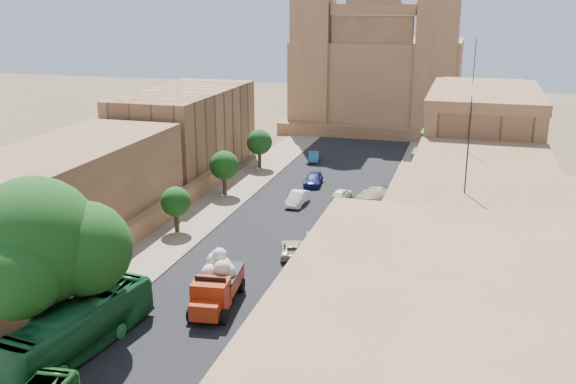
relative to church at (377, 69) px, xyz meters
The scene contains 31 objects.
road_surface 49.54m from the church, 90.00° to the right, with size 14.00×140.00×0.01m, color black.
sidewalk_east 50.44m from the church, 78.94° to the right, with size 5.00×140.00×0.01m, color #7E6852.
sidewalk_west 50.44m from the church, 101.06° to the right, with size 5.00×140.00×0.01m, color #7E6852.
kerb_east 50.02m from the church, 81.81° to the right, with size 0.25×140.00×0.12m, color #7E6852.
kerb_west 50.02m from the church, 98.19° to the right, with size 0.25×140.00×0.12m, color #7E6852.
townhouse_a 83.22m from the church, 78.94° to the right, with size 9.00×14.00×16.40m.
townhouse_b 69.58m from the church, 76.73° to the right, with size 9.00×14.00×14.90m.
townhouse_c 56.00m from the church, 73.43° to the right, with size 9.00×14.00×17.40m.
townhouse_d 42.84m from the church, 68.07° to the right, with size 9.00×14.00×15.90m.
west_wall 60.55m from the church, 102.04° to the right, with size 1.00×40.00×1.80m, color brown.
west_building_low 63.45m from the church, 106.54° to the right, with size 10.00×28.00×8.40m, color brown.
west_building_mid 39.27m from the church, 117.48° to the right, with size 10.00×22.00×10.00m, color #8F6441.
church is the anchor object (origin of this frame).
ficus_tree 75.27m from the church, 97.19° to the right, with size 10.45×9.61×10.45m.
street_tree_a 67.68m from the church, 98.54° to the right, with size 2.91×2.91×4.47m.
street_tree_b 55.92m from the church, 100.38° to the right, with size 2.74×2.74×4.22m.
street_tree_c 44.22m from the church, 103.21° to the right, with size 3.15×3.15×4.85m.
street_tree_d 32.81m from the church, 108.09° to the right, with size 3.18×3.18×4.89m.
red_truck 67.95m from the church, 90.72° to the right, with size 3.31×6.85×3.86m.
olive_pickup 59.39m from the church, 85.87° to the right, with size 3.02×5.05×1.95m.
bus_green_north 76.01m from the church, 94.93° to the right, with size 2.66×11.37×3.17m, color #1B6232.
bus_red_east 62.05m from the church, 83.94° to the right, with size 2.45×10.46×2.91m, color #960700.
bus_cream_east 49.66m from the church, 82.38° to the right, with size 2.44×10.43×2.90m, color tan.
car_blue_a 61.57m from the church, 93.42° to the right, with size 1.36×3.38×1.15m, color #4C92BA.
car_white_a 44.87m from the church, 91.93° to the right, with size 1.46×4.20×1.38m, color white.
car_cream 58.00m from the church, 88.29° to the right, with size 1.94×4.20×1.17m, color #B8B288.
car_dkblue 37.43m from the church, 92.58° to the right, with size 1.86×4.58×1.33m, color navy.
car_white_b 41.95m from the church, 86.40° to the right, with size 1.42×3.54×1.21m, color white.
car_blue_b 27.36m from the church, 99.47° to the right, with size 1.29×3.71×1.22m, color teal.
pedestrian_a 72.19m from the church, 82.26° to the right, with size 0.55×0.36×1.51m, color #2D292F.
pedestrian_c 70.61m from the church, 82.80° to the right, with size 1.09×0.45×1.86m, color #2E2E32.
Camera 1 is at (14.95, -26.30, 20.41)m, focal length 40.00 mm.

